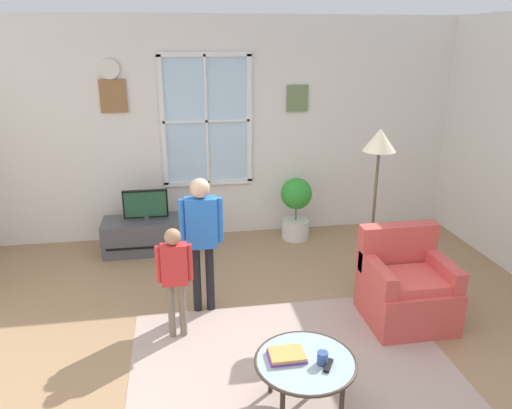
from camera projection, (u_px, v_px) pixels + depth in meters
The scene contains 14 objects.
ground_plane at pixel (261, 369), 3.94m from camera, with size 6.83×6.51×0.02m, color #9E7A56.
back_wall at pixel (221, 130), 6.28m from camera, with size 6.23×0.17×2.85m.
area_rug at pixel (294, 370), 3.90m from camera, with size 2.65×2.08×0.01m, color tan.
tv_stand at pixel (148, 235), 6.05m from camera, with size 1.10×0.49×0.42m.
television at pixel (146, 204), 5.91m from camera, with size 0.54×0.08×0.38m.
armchair at pixel (406, 288), 4.54m from camera, with size 0.76×0.74×0.87m.
coffee_table at pixel (305, 364), 3.38m from camera, with size 0.73×0.73×0.42m.
book_stack at pixel (287, 355), 3.39m from camera, with size 0.26×0.19×0.04m.
cup at pixel (323, 358), 3.32m from camera, with size 0.08×0.08×0.09m, color #334C8C.
remote_near_books at pixel (328, 366), 3.30m from camera, with size 0.04×0.14×0.02m, color black.
person_blue_shirt at pixel (202, 230), 4.51m from camera, with size 0.41×0.19×1.36m.
person_red_shirt at pixel (175, 271), 4.15m from camera, with size 0.31×0.14×1.04m.
potted_plant_by_window at pixel (296, 205), 6.36m from camera, with size 0.41×0.41×0.84m.
floor_lamp at pixel (378, 158), 4.65m from camera, with size 0.32×0.32×1.75m.
Camera 1 is at (-0.58, -3.23, 2.56)m, focal length 33.68 mm.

